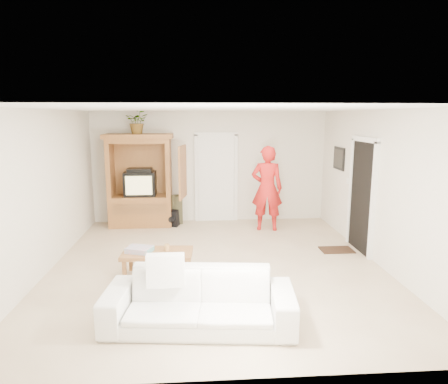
{
  "coord_description": "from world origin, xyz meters",
  "views": [
    {
      "loc": [
        -0.32,
        -6.41,
        2.49
      ],
      "look_at": [
        0.17,
        0.6,
        1.15
      ],
      "focal_mm": 32.0,
      "sensor_mm": 36.0,
      "label": 1
    }
  ],
  "objects_px": {
    "armoire": "(141,186)",
    "sofa": "(199,300)",
    "coffee_table": "(158,255)",
    "man": "(267,188)"
  },
  "relations": [
    {
      "from": "armoire",
      "to": "sofa",
      "type": "bearing_deg",
      "value": -74.64
    },
    {
      "from": "armoire",
      "to": "coffee_table",
      "type": "relative_size",
      "value": 1.88
    },
    {
      "from": "man",
      "to": "sofa",
      "type": "bearing_deg",
      "value": 78.99
    },
    {
      "from": "armoire",
      "to": "sofa",
      "type": "height_order",
      "value": "armoire"
    },
    {
      "from": "man",
      "to": "coffee_table",
      "type": "xyz_separation_m",
      "value": [
        -2.16,
        -2.48,
        -0.58
      ]
    },
    {
      "from": "armoire",
      "to": "coffee_table",
      "type": "bearing_deg",
      "value": -78.36
    },
    {
      "from": "man",
      "to": "sofa",
      "type": "xyz_separation_m",
      "value": [
        -1.52,
        -4.06,
        -0.61
      ]
    },
    {
      "from": "man",
      "to": "armoire",
      "type": "bearing_deg",
      "value": -2.03
    },
    {
      "from": "sofa",
      "to": "coffee_table",
      "type": "xyz_separation_m",
      "value": [
        -0.64,
        1.57,
        0.02
      ]
    },
    {
      "from": "coffee_table",
      "to": "armoire",
      "type": "bearing_deg",
      "value": 104.96
    }
  ]
}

